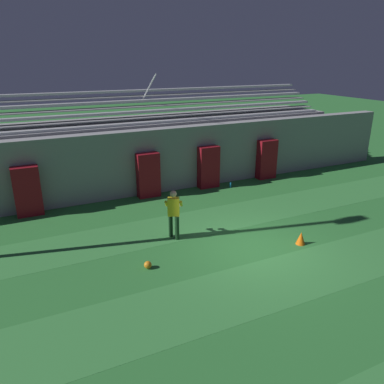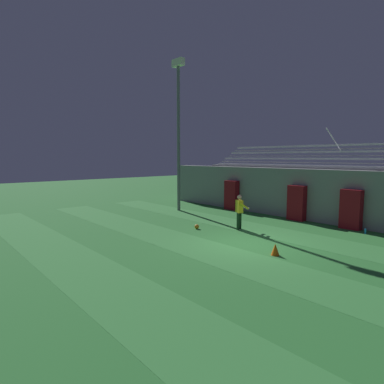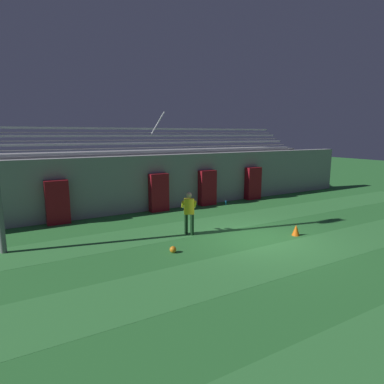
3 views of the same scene
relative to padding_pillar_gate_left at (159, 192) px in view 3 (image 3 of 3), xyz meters
The scene contains 13 objects.
ground_plane 6.20m from the padding_pillar_gate_left, 76.36° to the right, with size 80.00×80.00×0.00m, color #2D7533.
turf_stripe_mid 7.85m from the padding_pillar_gate_left, 79.32° to the right, with size 28.00×2.15×0.01m, color #38843D.
turf_stripe_far 3.79m from the padding_pillar_gate_left, 66.79° to the right, with size 28.00×2.15×0.01m, color #38843D.
back_wall 1.61m from the padding_pillar_gate_left, 20.85° to the left, with size 24.00×0.60×2.80m, color gray.
padding_pillar_gate_left is the anchor object (origin of this frame).
padding_pillar_gate_right 2.89m from the padding_pillar_gate_left, ahead, with size 0.95×0.44×1.91m, color maroon.
padding_pillar_far_left 4.75m from the padding_pillar_gate_left, behind, with size 0.95×0.44×1.91m, color maroon.
padding_pillar_far_right 6.11m from the padding_pillar_gate_left, ahead, with size 0.95×0.44×1.91m, color maroon.
bleacher_stand 2.98m from the padding_pillar_gate_left, 60.41° to the left, with size 18.00×3.35×5.03m.
goalkeeper 4.14m from the padding_pillar_gate_left, 97.65° to the right, with size 0.72×0.70×1.67m.
soccer_ball 5.97m from the padding_pillar_gate_left, 109.51° to the right, with size 0.22×0.22×0.22m, color orange.
traffic_cone 6.97m from the padding_pillar_gate_left, 64.80° to the right, with size 0.30×0.30×0.42m, color orange.
water_bottle 3.90m from the padding_pillar_gate_left, ahead, with size 0.07×0.07×0.24m, color #1E8CD8.
Camera 3 is at (-7.84, -8.63, 3.85)m, focal length 30.00 mm.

